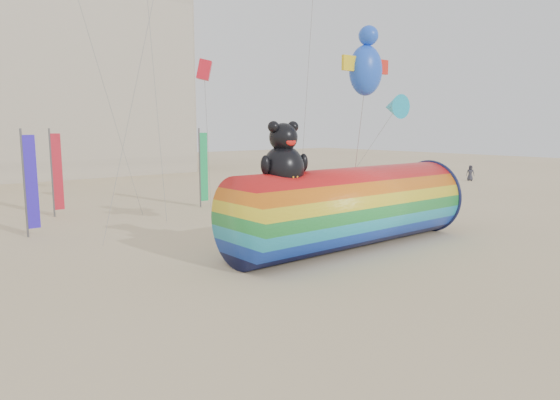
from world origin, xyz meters
TOP-DOWN VIEW (x-y plane):
  - ground at (0.00, 0.00)m, footprint 160.00×160.00m
  - windsock_assembly at (4.22, 1.20)m, footprint 12.10×3.68m
  - kite_handler at (8.64, 3.17)m, footprint 0.61×0.45m
  - fabric_bundle at (9.41, 1.58)m, footprint 2.62×1.35m
  - festival_banners at (-1.59, 14.90)m, footprint 11.74×5.14m

SIDE VIEW (x-z plane):
  - ground at x=0.00m, z-range 0.00..0.00m
  - fabric_bundle at x=9.41m, z-range -0.03..0.37m
  - kite_handler at x=8.64m, z-range 0.00..1.54m
  - windsock_assembly at x=4.22m, z-range -0.94..4.64m
  - festival_banners at x=-1.59m, z-range 0.04..5.24m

